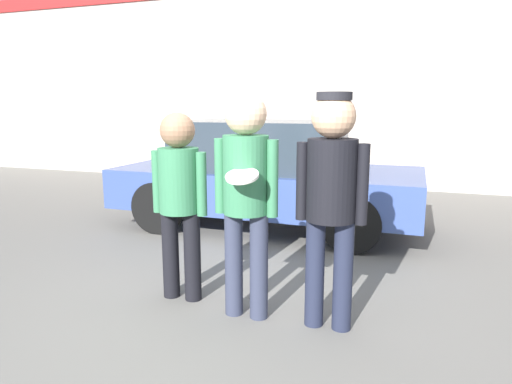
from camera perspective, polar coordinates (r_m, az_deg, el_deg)
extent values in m
plane|color=#66635E|center=(4.12, -2.94, -14.10)|extent=(56.00, 56.00, 0.00)
cube|color=#B2A89E|center=(9.99, 11.32, 13.37)|extent=(24.00, 0.18, 4.42)
cylinder|color=black|center=(4.25, -10.62, -7.65)|extent=(0.15, 0.15, 0.80)
cylinder|color=black|center=(4.15, -7.96, -8.03)|extent=(0.15, 0.15, 0.80)
cylinder|color=#33724C|center=(4.03, -9.60, 1.44)|extent=(0.35, 0.35, 0.57)
cylinder|color=#33724C|center=(4.14, -12.22, 1.29)|extent=(0.09, 0.09, 0.55)
cylinder|color=#33724C|center=(3.94, -6.82, 0.97)|extent=(0.09, 0.09, 0.55)
sphere|color=#8C664C|center=(3.99, -9.80, 7.62)|extent=(0.30, 0.30, 0.30)
cylinder|color=#2D3347|center=(3.83, -2.79, -8.94)|extent=(0.15, 0.15, 0.88)
cylinder|color=#2D3347|center=(3.76, 0.36, -9.32)|extent=(0.15, 0.15, 0.88)
cylinder|color=#33724C|center=(3.61, -1.28, 2.17)|extent=(0.36, 0.36, 0.62)
cylinder|color=#33724C|center=(3.69, -4.50, 2.01)|extent=(0.09, 0.09, 0.61)
cylinder|color=#33724C|center=(3.54, 2.08, 1.66)|extent=(0.09, 0.09, 0.61)
sphere|color=#DBB28E|center=(3.57, -1.31, 9.77)|extent=(0.33, 0.33, 0.33)
cylinder|color=silver|center=(3.34, -1.75, 2.02)|extent=(0.25, 0.24, 0.10)
cylinder|color=#1E2338|center=(3.67, 7.36, -9.97)|extent=(0.15, 0.15, 0.87)
cylinder|color=#1E2338|center=(3.64, 10.80, -10.28)|extent=(0.15, 0.15, 0.87)
cylinder|color=black|center=(3.46, 9.44, 1.48)|extent=(0.38, 0.38, 0.62)
cylinder|color=black|center=(3.51, 5.77, 1.35)|extent=(0.09, 0.09, 0.60)
cylinder|color=black|center=(3.43, 13.17, 0.91)|extent=(0.09, 0.09, 0.60)
sphere|color=tan|center=(3.42, 9.69, 9.32)|extent=(0.33, 0.33, 0.33)
cylinder|color=black|center=(3.42, 9.77, 11.73)|extent=(0.26, 0.26, 0.06)
cube|color=#334784|center=(6.54, 1.43, 0.63)|extent=(4.23, 1.83, 0.55)
cube|color=#28333D|center=(6.48, 0.74, 5.96)|extent=(2.20, 1.58, 0.67)
cylinder|color=black|center=(7.11, 13.60, -0.65)|extent=(0.71, 0.22, 0.71)
cylinder|color=black|center=(5.52, 11.88, -3.86)|extent=(0.71, 0.22, 0.71)
cylinder|color=black|center=(7.80, -5.94, 0.60)|extent=(0.71, 0.22, 0.71)
cylinder|color=black|center=(6.39, -12.16, -1.88)|extent=(0.71, 0.22, 0.71)
sphere|color=#387A3D|center=(10.37, -7.57, 3.93)|extent=(1.01, 1.01, 1.01)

